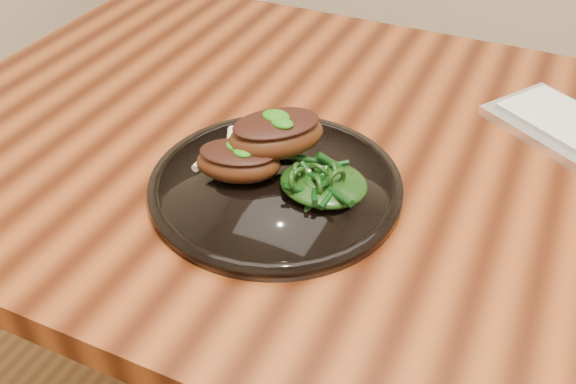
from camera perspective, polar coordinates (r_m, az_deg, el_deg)
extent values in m
cube|color=#331206|center=(0.83, 18.59, -0.71)|extent=(1.60, 0.80, 0.04)
cylinder|color=#381E0C|center=(1.53, -10.03, 2.93)|extent=(0.06, 0.06, 0.71)
cylinder|color=black|center=(0.76, -1.11, 0.53)|extent=(0.30, 0.30, 0.02)
torus|color=black|center=(0.76, -1.11, 0.66)|extent=(0.30, 0.30, 0.01)
cylinder|color=black|center=(0.76, -1.11, 0.85)|extent=(0.20, 0.20, 0.00)
ellipsoid|color=#401D0C|center=(0.75, -4.42, 2.59)|extent=(0.11, 0.09, 0.04)
ellipsoid|color=black|center=(0.74, -4.48, 3.55)|extent=(0.10, 0.08, 0.01)
cylinder|color=beige|center=(0.78, -7.31, 3.03)|extent=(0.01, 0.05, 0.01)
ellipsoid|color=#104D08|center=(0.74, -4.50, 3.92)|extent=(0.03, 0.02, 0.01)
ellipsoid|color=#401D0C|center=(0.76, -1.05, 4.97)|extent=(0.13, 0.14, 0.04)
ellipsoid|color=black|center=(0.75, -1.06, 6.12)|extent=(0.12, 0.12, 0.01)
cylinder|color=beige|center=(0.77, -5.09, 4.36)|extent=(0.03, 0.06, 0.01)
ellipsoid|color=#104D08|center=(0.75, -1.07, 6.56)|extent=(0.03, 0.02, 0.01)
ellipsoid|color=#104D08|center=(0.81, -1.54, 4.34)|extent=(0.09, 0.06, 0.01)
ellipsoid|color=black|center=(0.73, 3.19, 0.78)|extent=(0.10, 0.09, 0.02)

